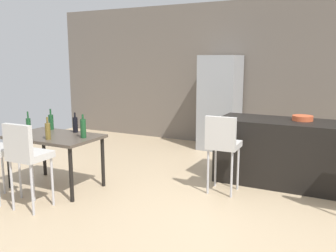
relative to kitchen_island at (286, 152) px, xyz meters
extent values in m
plane|color=tan|center=(-0.70, -1.07, -0.46)|extent=(10.00, 10.00, 0.00)
cube|color=#665B51|center=(-0.70, 2.01, 0.99)|extent=(10.00, 0.12, 2.90)
cube|color=black|center=(0.00, 0.00, 0.00)|extent=(1.91, 0.79, 0.92)
cube|color=beige|center=(-0.68, -0.71, 0.19)|extent=(0.41, 0.41, 0.08)
cube|color=beige|center=(-0.68, -0.88, 0.41)|extent=(0.40, 0.07, 0.36)
cylinder|color=#B2B2B7|center=(-0.85, -0.56, -0.16)|extent=(0.03, 0.03, 0.61)
cylinder|color=#B2B2B7|center=(-0.53, -0.55, -0.16)|extent=(0.03, 0.03, 0.61)
cylinder|color=#B2B2B7|center=(-0.84, -0.88, -0.16)|extent=(0.03, 0.03, 0.61)
cylinder|color=#B2B2B7|center=(-0.52, -0.87, -0.16)|extent=(0.03, 0.03, 0.61)
cube|color=#4C4238|center=(-2.81, -1.60, 0.26)|extent=(1.24, 0.76, 0.04)
cylinder|color=black|center=(-3.36, -1.28, -0.11)|extent=(0.05, 0.05, 0.70)
cylinder|color=black|center=(-2.25, -1.28, -0.11)|extent=(0.05, 0.05, 0.70)
cylinder|color=black|center=(-3.36, -1.92, -0.11)|extent=(0.05, 0.05, 0.70)
cylinder|color=black|center=(-2.25, -1.92, -0.11)|extent=(0.05, 0.05, 0.70)
cylinder|color=#B2B2B7|center=(-3.24, -2.12, -0.16)|extent=(0.03, 0.03, 0.61)
cylinder|color=#B2B2B7|center=(-2.92, -2.13, -0.16)|extent=(0.03, 0.03, 0.61)
cube|color=beige|center=(-2.53, -2.28, 0.19)|extent=(0.41, 0.41, 0.08)
cube|color=beige|center=(-2.52, -2.45, 0.41)|extent=(0.40, 0.07, 0.36)
cylinder|color=#B2B2B7|center=(-2.69, -2.13, -0.16)|extent=(0.03, 0.03, 0.61)
cylinder|color=#B2B2B7|center=(-2.37, -2.12, -0.16)|extent=(0.03, 0.03, 0.61)
cylinder|color=#B2B2B7|center=(-2.68, -2.45, -0.16)|extent=(0.03, 0.03, 0.61)
cylinder|color=#B2B2B7|center=(-2.36, -2.44, -0.16)|extent=(0.03, 0.03, 0.61)
cylinder|color=black|center=(-2.69, -1.31, 0.39)|extent=(0.07, 0.07, 0.22)
cylinder|color=black|center=(-2.69, -1.31, 0.53)|extent=(0.03, 0.03, 0.07)
cylinder|color=#194723|center=(-3.15, -1.31, 0.39)|extent=(0.07, 0.07, 0.22)
cylinder|color=#194723|center=(-3.15, -1.31, 0.55)|extent=(0.03, 0.03, 0.09)
cylinder|color=brown|center=(-2.69, -1.83, 0.39)|extent=(0.07, 0.07, 0.21)
cylinder|color=brown|center=(-2.69, -1.83, 0.53)|extent=(0.02, 0.02, 0.08)
cylinder|color=#194723|center=(-3.20, -1.69, 0.39)|extent=(0.06, 0.06, 0.22)
cylinder|color=#194723|center=(-3.20, -1.69, 0.55)|extent=(0.02, 0.02, 0.09)
cylinder|color=#194723|center=(-2.35, -1.55, 0.41)|extent=(0.07, 0.07, 0.25)
cylinder|color=#194723|center=(-2.35, -1.55, 0.56)|extent=(0.03, 0.03, 0.06)
cylinder|color=silver|center=(-3.20, -1.89, 0.28)|extent=(0.06, 0.06, 0.00)
cylinder|color=silver|center=(-3.20, -1.89, 0.32)|extent=(0.01, 0.01, 0.08)
cone|color=silver|center=(-3.20, -1.89, 0.41)|extent=(0.07, 0.07, 0.09)
cube|color=#939699|center=(-1.54, 1.57, 0.46)|extent=(0.72, 0.68, 1.84)
cylinder|color=#C6512D|center=(0.19, 0.10, 0.50)|extent=(0.28, 0.28, 0.07)
camera|label=1|loc=(0.81, -5.24, 1.31)|focal=38.98mm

